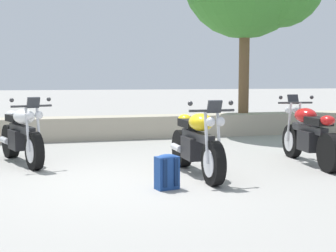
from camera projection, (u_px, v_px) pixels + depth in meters
name	position (u px, v px, depth m)	size (l,w,h in m)	color
ground_plane	(130.00, 180.00, 6.70)	(120.00, 120.00, 0.00)	gray
stone_wall	(95.00, 128.00, 11.29)	(36.00, 0.80, 0.55)	#A89E89
motorcycle_white_near_left	(22.00, 136.00, 7.99)	(0.94, 2.01, 1.18)	black
motorcycle_yellow_centre	(197.00, 144.00, 6.99)	(0.67, 2.06, 1.18)	black
motorcycle_red_far_right	(310.00, 136.00, 7.94)	(0.67, 2.07, 1.18)	black
rider_backpack	(167.00, 171.00, 6.14)	(0.33, 0.30, 0.47)	navy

